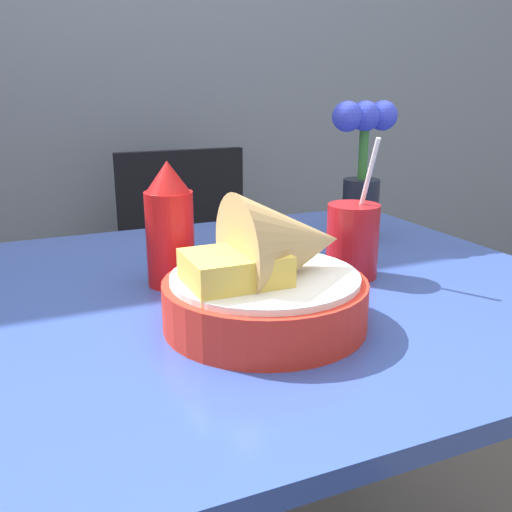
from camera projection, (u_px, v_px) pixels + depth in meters
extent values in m
cube|color=#334C9E|center=(263.00, 292.00, 0.87)|extent=(0.93, 0.84, 0.02)
cylinder|color=black|center=(3.00, 438.00, 1.13)|extent=(0.05, 0.05, 0.72)
cylinder|color=black|center=(350.00, 362.00, 1.44)|extent=(0.05, 0.05, 0.72)
cylinder|color=black|center=(163.00, 406.00, 1.52)|extent=(0.03, 0.03, 0.42)
cylinder|color=black|center=(284.00, 379.00, 1.66)|extent=(0.03, 0.03, 0.42)
cylinder|color=black|center=(134.00, 351.00, 1.84)|extent=(0.03, 0.03, 0.42)
cylinder|color=black|center=(237.00, 332.00, 1.98)|extent=(0.03, 0.03, 0.42)
cube|color=black|center=(203.00, 298.00, 1.69)|extent=(0.40, 0.40, 0.02)
cube|color=black|center=(182.00, 215.00, 1.79)|extent=(0.40, 0.03, 0.40)
cylinder|color=red|center=(265.00, 303.00, 0.71)|extent=(0.25, 0.25, 0.06)
cylinder|color=white|center=(265.00, 277.00, 0.70)|extent=(0.23, 0.23, 0.01)
cone|color=tan|center=(288.00, 245.00, 0.70)|extent=(0.14, 0.14, 0.14)
cube|color=#E5C14C|center=(235.00, 271.00, 0.67)|extent=(0.11, 0.09, 0.04)
cylinder|color=red|center=(170.00, 239.00, 0.85)|extent=(0.07, 0.07, 0.14)
cone|color=red|center=(167.00, 176.00, 0.82)|extent=(0.06, 0.06, 0.04)
cylinder|color=red|center=(352.00, 241.00, 0.89)|extent=(0.08, 0.08, 0.11)
cylinder|color=black|center=(352.00, 246.00, 0.89)|extent=(0.07, 0.07, 0.09)
cylinder|color=white|center=(361.00, 208.00, 0.88)|extent=(0.01, 0.08, 0.22)
cylinder|color=black|center=(360.00, 210.00, 1.10)|extent=(0.07, 0.07, 0.12)
cylinder|color=#33722D|center=(363.00, 151.00, 1.07)|extent=(0.02, 0.02, 0.11)
sphere|color=blue|center=(365.00, 116.00, 1.05)|extent=(0.06, 0.06, 0.06)
sphere|color=blue|center=(347.00, 116.00, 1.03)|extent=(0.06, 0.06, 0.06)
sphere|color=blue|center=(383.00, 115.00, 1.06)|extent=(0.06, 0.06, 0.06)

